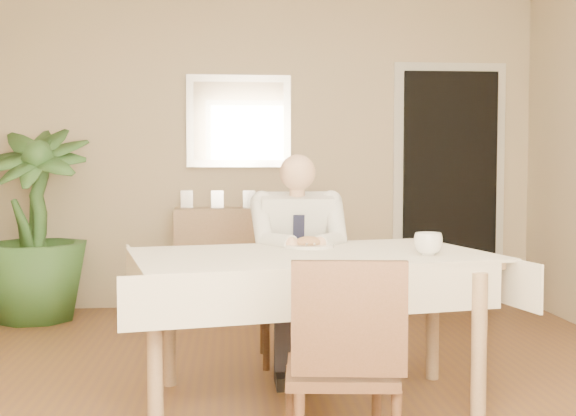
{
  "coord_description": "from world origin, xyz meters",
  "views": [
    {
      "loc": [
        -0.32,
        -3.54,
        1.17
      ],
      "look_at": [
        0.0,
        0.35,
        0.95
      ],
      "focal_mm": 45.0,
      "sensor_mm": 36.0,
      "label": 1
    }
  ],
  "objects": [
    {
      "name": "room",
      "position": [
        0.0,
        0.0,
        1.3
      ],
      "size": [
        5.0,
        5.02,
        2.6
      ],
      "color": "brown",
      "rests_on": "ground"
    },
    {
      "name": "doorway",
      "position": [
        1.55,
        2.46,
        1.0
      ],
      "size": [
        0.96,
        0.07,
        2.1
      ],
      "color": "silver",
      "rests_on": "ground"
    },
    {
      "name": "mirror",
      "position": [
        -0.24,
        2.47,
        1.55
      ],
      "size": [
        0.86,
        0.04,
        0.76
      ],
      "color": "silver",
      "rests_on": "room"
    },
    {
      "name": "dining_table",
      "position": [
        0.08,
        -0.05,
        0.67
      ],
      "size": [
        1.92,
        1.37,
        0.75
      ],
      "rotation": [
        0.0,
        0.0,
        0.21
      ],
      "color": "#907150",
      "rests_on": "ground"
    },
    {
      "name": "chair_far",
      "position": [
        0.08,
        0.83,
        0.52
      ],
      "size": [
        0.45,
        0.45,
        0.93
      ],
      "rotation": [
        0.0,
        0.0,
        -0.02
      ],
      "color": "#3E2316",
      "rests_on": "ground"
    },
    {
      "name": "chair_near",
      "position": [
        0.09,
        -0.99,
        0.48
      ],
      "size": [
        0.44,
        0.44,
        0.85
      ],
      "rotation": [
        0.0,
        0.0,
        -0.11
      ],
      "color": "#3E2316",
      "rests_on": "ground"
    },
    {
      "name": "seated_man",
      "position": [
        0.08,
        0.54,
        0.69
      ],
      "size": [
        0.48,
        0.72,
        1.24
      ],
      "color": "silver",
      "rests_on": "ground"
    },
    {
      "name": "plate",
      "position": [
        0.1,
        0.18,
        0.76
      ],
      "size": [
        0.26,
        0.26,
        0.02
      ],
      "primitive_type": "cylinder",
      "color": "white",
      "rests_on": "dining_table"
    },
    {
      "name": "food",
      "position": [
        0.1,
        0.18,
        0.78
      ],
      "size": [
        0.14,
        0.14,
        0.06
      ],
      "primitive_type": "ellipsoid",
      "color": "olive",
      "rests_on": "dining_table"
    },
    {
      "name": "knife",
      "position": [
        0.14,
        0.12,
        0.78
      ],
      "size": [
        0.01,
        0.13,
        0.01
      ],
      "primitive_type": "cylinder",
      "rotation": [
        1.57,
        0.0,
        0.0
      ],
      "color": "silver",
      "rests_on": "dining_table"
    },
    {
      "name": "fork",
      "position": [
        0.06,
        0.12,
        0.78
      ],
      "size": [
        0.01,
        0.13,
        0.01
      ],
      "primitive_type": "cylinder",
      "rotation": [
        1.57,
        0.0,
        0.0
      ],
      "color": "silver",
      "rests_on": "dining_table"
    },
    {
      "name": "coffee_mug",
      "position": [
        0.63,
        -0.19,
        0.81
      ],
      "size": [
        0.15,
        0.15,
        0.11
      ],
      "primitive_type": "imported",
      "rotation": [
        0.0,
        0.0,
        -0.09
      ],
      "color": "white",
      "rests_on": "dining_table"
    },
    {
      "name": "sideboard",
      "position": [
        -0.24,
        2.32,
        0.42
      ],
      "size": [
        1.06,
        0.4,
        0.84
      ],
      "primitive_type": "cube",
      "rotation": [
        0.0,
        0.0,
        0.04
      ],
      "color": "#907150",
      "rests_on": "ground"
    },
    {
      "name": "photo_frame_left",
      "position": [
        -0.66,
        2.38,
        0.91
      ],
      "size": [
        0.1,
        0.02,
        0.14
      ],
      "primitive_type": "cube",
      "color": "silver",
      "rests_on": "sideboard"
    },
    {
      "name": "photo_frame_center",
      "position": [
        -0.42,
        2.33,
        0.91
      ],
      "size": [
        0.1,
        0.02,
        0.14
      ],
      "primitive_type": "cube",
      "color": "silver",
      "rests_on": "sideboard"
    },
    {
      "name": "photo_frame_right",
      "position": [
        -0.16,
        2.33,
        0.91
      ],
      "size": [
        0.1,
        0.02,
        0.14
      ],
      "primitive_type": "cube",
      "color": "silver",
      "rests_on": "sideboard"
    },
    {
      "name": "potted_palm",
      "position": [
        -1.8,
        2.07,
        0.74
      ],
      "size": [
        0.92,
        0.92,
        1.47
      ],
      "primitive_type": "imported",
      "rotation": [
        0.0,
        0.0,
        -0.12
      ],
      "color": "#315A27",
      "rests_on": "ground"
    }
  ]
}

